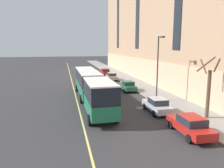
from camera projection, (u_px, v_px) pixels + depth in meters
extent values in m
plane|color=#303033|center=(109.00, 120.00, 20.79)|extent=(260.00, 260.00, 0.00)
cube|color=gray|center=(179.00, 105.00, 25.57)|extent=(4.51, 160.00, 0.15)
cube|color=#E5B68D|center=(213.00, 92.00, 22.79)|extent=(0.14, 110.00, 4.40)
cube|color=#1E704C|center=(88.00, 87.00, 30.06)|extent=(2.60, 11.01, 1.32)
cube|color=black|center=(88.00, 77.00, 29.81)|extent=(2.61, 11.01, 1.61)
cube|color=white|center=(87.00, 71.00, 29.66)|extent=(2.62, 11.01, 0.12)
cube|color=#19232D|center=(83.00, 73.00, 35.13)|extent=(2.27, 0.11, 1.21)
cube|color=orange|center=(83.00, 68.00, 35.00)|extent=(1.73, 0.08, 0.28)
cube|color=black|center=(84.00, 85.00, 35.47)|extent=(2.42, 0.15, 0.24)
cube|color=white|center=(78.00, 83.00, 35.23)|extent=(0.28, 0.06, 0.18)
cube|color=white|center=(89.00, 83.00, 35.62)|extent=(0.28, 0.06, 0.18)
cylinder|color=#595651|center=(94.00, 90.00, 24.18)|extent=(2.35, 1.03, 2.34)
cube|color=#1E704C|center=(100.00, 106.00, 20.93)|extent=(2.54, 6.09, 1.32)
cube|color=black|center=(100.00, 91.00, 20.67)|extent=(2.55, 6.10, 1.61)
cube|color=white|center=(100.00, 82.00, 20.53)|extent=(2.56, 6.10, 0.12)
cylinder|color=black|center=(77.00, 88.00, 33.60)|extent=(0.31, 1.00, 1.00)
cylinder|color=black|center=(93.00, 88.00, 34.16)|extent=(0.31, 1.00, 1.00)
cylinder|color=black|center=(81.00, 99.00, 26.76)|extent=(0.31, 1.00, 1.00)
cylinder|color=black|center=(101.00, 98.00, 27.31)|extent=(0.31, 1.00, 1.00)
cylinder|color=black|center=(90.00, 120.00, 19.18)|extent=(0.31, 1.00, 1.00)
cylinder|color=black|center=(117.00, 118.00, 19.74)|extent=(0.31, 1.00, 1.00)
cube|color=#BCAD89|center=(112.00, 77.00, 44.61)|extent=(1.87, 4.48, 0.64)
cube|color=#232D38|center=(112.00, 74.00, 44.29)|extent=(1.57, 2.04, 0.56)
cube|color=#BCAD89|center=(112.00, 73.00, 44.24)|extent=(1.54, 1.95, 0.04)
cylinder|color=black|center=(106.00, 78.00, 45.84)|extent=(0.24, 0.65, 0.64)
cylinder|color=black|center=(114.00, 78.00, 46.14)|extent=(0.24, 0.65, 0.64)
cylinder|color=black|center=(109.00, 80.00, 43.19)|extent=(0.24, 0.65, 0.64)
cylinder|color=black|center=(117.00, 80.00, 43.48)|extent=(0.24, 0.65, 0.64)
cube|color=#23603D|center=(128.00, 87.00, 34.10)|extent=(1.79, 4.52, 0.64)
cube|color=#232D38|center=(128.00, 83.00, 33.78)|extent=(1.55, 2.04, 0.56)
cube|color=#23603D|center=(128.00, 81.00, 33.73)|extent=(1.51, 1.95, 0.04)
cylinder|color=black|center=(120.00, 87.00, 35.33)|extent=(0.23, 0.64, 0.64)
cylinder|color=black|center=(130.00, 87.00, 35.67)|extent=(0.23, 0.64, 0.64)
cylinder|color=black|center=(125.00, 91.00, 32.64)|extent=(0.23, 0.64, 0.64)
cylinder|color=black|center=(136.00, 90.00, 32.99)|extent=(0.23, 0.64, 0.64)
cube|color=#B21E19|center=(105.00, 73.00, 52.31)|extent=(1.94, 4.65, 0.64)
cube|color=#232D38|center=(105.00, 70.00, 51.99)|extent=(1.65, 2.12, 0.56)
cube|color=#B21E19|center=(105.00, 69.00, 51.94)|extent=(1.61, 2.02, 0.04)
cylinder|color=black|center=(100.00, 73.00, 53.52)|extent=(0.24, 0.65, 0.64)
cylinder|color=black|center=(107.00, 73.00, 53.94)|extent=(0.24, 0.65, 0.64)
cylinder|color=black|center=(103.00, 75.00, 50.79)|extent=(0.24, 0.65, 0.64)
cylinder|color=black|center=(110.00, 74.00, 51.22)|extent=(0.24, 0.65, 0.64)
cube|color=#B7B7BC|center=(157.00, 106.00, 23.03)|extent=(1.82, 4.51, 0.64)
cube|color=#232D38|center=(158.00, 101.00, 22.71)|extent=(1.57, 2.04, 0.56)
cube|color=#B7B7BC|center=(158.00, 98.00, 22.66)|extent=(1.53, 1.95, 0.04)
cylinder|color=black|center=(145.00, 106.00, 24.26)|extent=(0.23, 0.64, 0.64)
cylinder|color=black|center=(159.00, 105.00, 24.59)|extent=(0.23, 0.64, 0.64)
cylinder|color=black|center=(154.00, 114.00, 21.58)|extent=(0.23, 0.64, 0.64)
cylinder|color=black|center=(170.00, 113.00, 21.91)|extent=(0.23, 0.64, 0.64)
cube|color=#B21E19|center=(190.00, 127.00, 17.22)|extent=(1.86, 4.66, 0.64)
cube|color=#232D38|center=(192.00, 120.00, 16.89)|extent=(1.61, 2.11, 0.56)
cube|color=#B21E19|center=(192.00, 117.00, 16.84)|extent=(1.57, 2.02, 0.04)
cylinder|color=black|center=(171.00, 125.00, 18.48)|extent=(0.23, 0.64, 0.64)
cylinder|color=black|center=(190.00, 123.00, 18.83)|extent=(0.23, 0.64, 0.64)
cylinder|color=black|center=(189.00, 139.00, 15.71)|extent=(0.23, 0.64, 0.64)
cylinder|color=black|center=(211.00, 137.00, 16.06)|extent=(0.23, 0.64, 0.64)
cylinder|color=brown|center=(208.00, 94.00, 20.54)|extent=(0.34, 0.34, 4.56)
cylinder|color=brown|center=(217.00, 65.00, 20.02)|extent=(0.51, 1.23, 1.38)
cylinder|color=brown|center=(206.00, 64.00, 20.91)|extent=(1.82, 0.42, 1.49)
cylinder|color=brown|center=(203.00, 66.00, 20.06)|extent=(0.41, 1.41, 1.26)
cylinder|color=#2D2D30|center=(157.00, 69.00, 27.00)|extent=(0.16, 0.16, 7.95)
cylinder|color=#2D2D30|center=(161.00, 37.00, 25.80)|extent=(0.10, 1.10, 0.10)
cube|color=#3D3D3F|center=(163.00, 37.00, 25.28)|extent=(0.36, 0.60, 0.20)
cube|color=#E0D66B|center=(80.00, 112.00, 23.12)|extent=(0.16, 140.00, 0.01)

